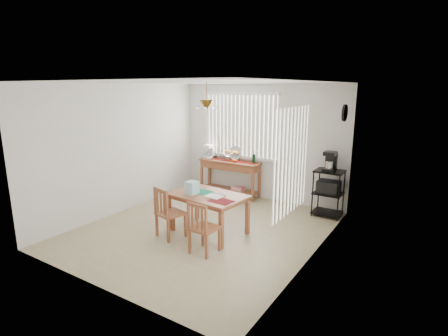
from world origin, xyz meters
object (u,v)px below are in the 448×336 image
Objects in this scene: wire_cart at (328,189)px; dining_table at (208,199)px; cart_items at (330,162)px; chair_left at (169,213)px; chair_right at (203,228)px; sideboard at (230,169)px.

wire_cart is 2.50m from dining_table.
dining_table is (-1.54, -1.97, -0.49)m from cart_items.
wire_cart is 0.55m from cart_items.
chair_left reaches higher than dining_table.
cart_items reaches higher than dining_table.
cart_items is at bearing 51.93° from dining_table.
dining_table is 1.65× the size of chair_right.
chair_left reaches higher than chair_right.
chair_right is (-1.14, -2.66, -0.15)m from wire_cart.
wire_cart is 1.11× the size of chair_right.
cart_items is at bearing -2.36° from sideboard.
chair_left is 1.06× the size of chair_right.
dining_table is (0.81, -2.07, -0.01)m from sideboard.
sideboard is 1.08× the size of dining_table.
cart_items reaches higher than chair_right.
wire_cart is at bearing 66.73° from chair_right.
sideboard is at bearing 111.28° from dining_table.
dining_table is 0.71m from chair_left.
sideboard is at bearing 113.54° from chair_right.
wire_cart is 2.43× the size of cart_items.
cart_items is 2.55m from dining_table.
sideboard is at bearing 177.64° from cart_items.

